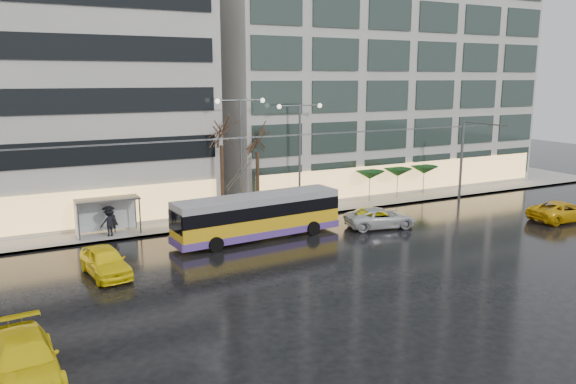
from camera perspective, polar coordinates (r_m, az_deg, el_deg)
ground at (r=33.21m, az=-0.63°, el=-7.22°), size 140.00×140.00×0.00m
sidewalk at (r=46.31m, az=-6.18°, el=-1.77°), size 80.00×10.00×0.15m
kerb at (r=41.86m, az=-3.73°, el=-3.16°), size 80.00×0.10×0.15m
building_right at (r=57.60m, az=8.05°, el=13.39°), size 32.00×14.00×25.00m
trolleybus at (r=37.76m, az=-3.07°, el=-2.60°), size 11.83×4.81×5.42m
catenary at (r=39.60m, az=-4.49°, el=2.17°), size 42.24×5.12×7.00m
bus_shelter at (r=40.18m, az=-18.44°, el=-1.59°), size 4.20×1.60×2.51m
street_lamp_near at (r=42.37m, az=-4.79°, el=5.15°), size 3.96×0.36×9.03m
street_lamp_far at (r=44.53m, az=1.20°, el=5.14°), size 3.96×0.36×8.53m
tree_a at (r=41.90m, az=-6.82°, el=6.54°), size 3.20×3.20×8.40m
tree_b at (r=43.28m, az=-3.16°, el=5.85°), size 3.20×3.20×7.70m
parasol_a at (r=48.84m, az=8.31°, el=1.71°), size 2.50×2.50×2.65m
parasol_b at (r=50.63m, az=11.09°, el=1.97°), size 2.50×2.50×2.65m
parasol_c at (r=52.52m, az=13.66°, el=2.19°), size 2.50×2.50×2.65m
taxi_a at (r=32.55m, az=-18.07°, el=-6.72°), size 2.49×4.91×1.60m
taxi_b at (r=41.45m, az=8.85°, el=-2.59°), size 4.21×2.68×1.31m
taxi_c at (r=47.39m, az=26.14°, el=-1.75°), size 5.63×2.96×1.51m
taxi_d at (r=22.92m, az=-25.21°, el=-15.20°), size 2.61×5.58×1.58m
sedan_silver at (r=41.21m, az=9.37°, el=-2.61°), size 5.53×3.37×1.43m
pedestrian_a at (r=40.56m, az=-17.48°, el=-1.90°), size 1.15×1.16×2.19m
pedestrian_b at (r=41.61m, az=-16.02°, el=-2.25°), size 1.15×1.13×1.86m
pedestrian_c at (r=39.72m, az=-17.72°, el=-2.70°), size 1.35×0.95×2.11m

